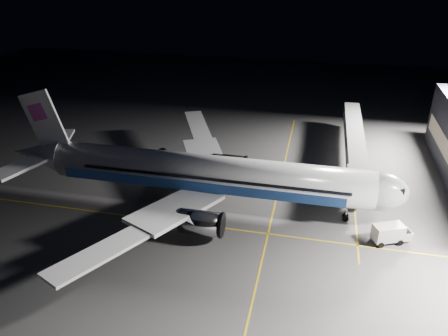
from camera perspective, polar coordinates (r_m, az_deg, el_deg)
ground at (r=67.93m, az=-1.96°, el=-4.66°), size 200.00×200.00×0.00m
guide_line_main at (r=66.43m, az=6.46°, el=-5.62°), size 0.25×80.00×0.01m
guide_line_cross at (r=63.07m, az=-3.34°, el=-7.43°), size 70.00×0.25×0.01m
guide_line_side at (r=75.21m, az=16.50°, el=-2.51°), size 0.25×40.00×0.01m
airliner at (r=65.64m, az=-2.94°, el=-0.70°), size 61.48×54.22×16.64m
jet_bridge at (r=80.51m, az=16.71°, el=3.08°), size 3.60×34.40×6.30m
service_truck at (r=63.04m, az=21.01°, el=-7.91°), size 5.52×3.94×2.64m
baggage_tug at (r=83.12m, az=-8.02°, el=1.89°), size 2.84×2.56×1.71m
safety_cone_a at (r=77.10m, az=-1.53°, el=-0.29°), size 0.44×0.44×0.66m
safety_cone_b at (r=70.69m, az=3.58°, el=-3.09°), size 0.35×0.35×0.53m
safety_cone_c at (r=74.81m, az=-6.44°, el=-1.37°), size 0.44×0.44×0.65m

